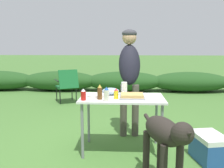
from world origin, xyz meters
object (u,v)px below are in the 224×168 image
(food_tray, at_px, (132,96))
(paper_cup_stack, at_px, (124,88))
(mixing_bowl, at_px, (111,91))
(camp_chair_green_behind_table, at_px, (67,84))
(plate_stack, at_px, (96,96))
(dog, at_px, (165,137))
(mustard_bottle, at_px, (116,94))
(cooler_box, at_px, (210,148))
(ketchup_bottle, at_px, (83,95))
(mayo_bottle, at_px, (106,94))
(standing_person_in_olive_jacket, at_px, (129,68))
(folding_table, at_px, (122,103))
(beer_bottle, at_px, (100,92))

(food_tray, distance_m, paper_cup_stack, 0.24)
(mixing_bowl, bearing_deg, camp_chair_green_behind_table, 115.64)
(plate_stack, xyz_separation_m, dog, (0.78, -0.90, -0.21))
(mustard_bottle, distance_m, cooler_box, 1.33)
(mixing_bowl, bearing_deg, ketchup_bottle, -129.33)
(mixing_bowl, relative_size, mustard_bottle, 1.79)
(mayo_bottle, bearing_deg, standing_person_in_olive_jacket, 72.74)
(plate_stack, bearing_deg, paper_cup_stack, 22.63)
(folding_table, relative_size, plate_stack, 4.69)
(standing_person_in_olive_jacket, relative_size, camp_chair_green_behind_table, 2.00)
(mayo_bottle, distance_m, mustard_bottle, 0.19)
(standing_person_in_olive_jacket, bearing_deg, ketchup_bottle, -125.20)
(beer_bottle, height_order, standing_person_in_olive_jacket, standing_person_in_olive_jacket)
(plate_stack, xyz_separation_m, mayo_bottle, (0.16, -0.26, 0.07))
(camp_chair_green_behind_table, bearing_deg, folding_table, -90.15)
(mixing_bowl, relative_size, beer_bottle, 1.25)
(paper_cup_stack, xyz_separation_m, cooler_box, (1.06, -0.42, -0.66))
(mixing_bowl, xyz_separation_m, beer_bottle, (-0.12, -0.32, 0.05))
(paper_cup_stack, bearing_deg, plate_stack, -157.37)
(beer_bottle, bearing_deg, mixing_bowl, 69.73)
(cooler_box, bearing_deg, plate_stack, 68.20)
(mixing_bowl, bearing_deg, standing_person_in_olive_jacket, 62.21)
(cooler_box, bearing_deg, dog, 122.86)
(folding_table, bearing_deg, paper_cup_stack, 80.75)
(beer_bottle, bearing_deg, mustard_bottle, 11.26)
(standing_person_in_olive_jacket, bearing_deg, plate_stack, -125.58)
(paper_cup_stack, bearing_deg, cooler_box, -21.55)
(mixing_bowl, distance_m, cooler_box, 1.46)
(dog, relative_size, camp_chair_green_behind_table, 1.08)
(dog, distance_m, cooler_box, 0.98)
(plate_stack, distance_m, camp_chair_green_behind_table, 2.92)
(mixing_bowl, bearing_deg, cooler_box, -19.26)
(folding_table, distance_m, standing_person_in_olive_jacket, 0.80)
(paper_cup_stack, bearing_deg, beer_bottle, -135.46)
(standing_person_in_olive_jacket, height_order, camp_chair_green_behind_table, standing_person_in_olive_jacket)
(paper_cup_stack, relative_size, camp_chair_green_behind_table, 0.21)
(ketchup_bottle, bearing_deg, mayo_bottle, -8.63)
(mustard_bottle, distance_m, standing_person_in_olive_jacket, 0.85)
(plate_stack, relative_size, mayo_bottle, 1.30)
(mixing_bowl, bearing_deg, mayo_bottle, -93.27)
(food_tray, distance_m, mayo_bottle, 0.38)
(paper_cup_stack, relative_size, dog, 0.20)
(folding_table, height_order, mixing_bowl, mixing_bowl)
(folding_table, xyz_separation_m, plate_stack, (-0.35, 0.01, 0.09))
(food_tray, distance_m, camp_chair_green_behind_table, 3.17)
(folding_table, height_order, ketchup_bottle, ketchup_bottle)
(folding_table, height_order, dog, dog)
(mayo_bottle, relative_size, camp_chair_green_behind_table, 0.22)
(beer_bottle, relative_size, ketchup_bottle, 1.31)
(plate_stack, bearing_deg, mustard_bottle, -21.39)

